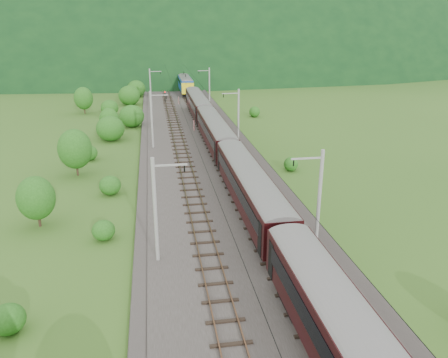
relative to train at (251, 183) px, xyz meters
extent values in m
plane|color=#31591C|center=(-2.40, -6.78, -3.45)|extent=(600.00, 600.00, 0.00)
cube|color=#38332D|center=(-2.40, 3.22, -3.30)|extent=(14.00, 220.00, 0.30)
cube|color=brown|center=(-5.52, 3.22, -2.96)|extent=(0.08, 220.00, 0.15)
cube|color=brown|center=(-4.08, 3.22, -2.96)|extent=(0.08, 220.00, 0.15)
cube|color=black|center=(-4.80, 3.22, -3.09)|extent=(2.40, 220.00, 0.12)
cube|color=brown|center=(-0.72, 3.22, -2.96)|extent=(0.08, 220.00, 0.15)
cube|color=brown|center=(0.72, 3.22, -2.96)|extent=(0.08, 220.00, 0.15)
cube|color=black|center=(0.00, 3.22, -3.09)|extent=(2.40, 220.00, 0.12)
cylinder|color=gray|center=(-8.60, -6.78, 0.85)|extent=(0.28, 0.28, 8.00)
cube|color=gray|center=(-7.40, -6.78, 4.25)|extent=(2.40, 0.12, 0.12)
cylinder|color=black|center=(-6.40, -6.78, 3.95)|extent=(0.10, 0.10, 0.50)
cylinder|color=gray|center=(-8.60, 25.22, 0.85)|extent=(0.28, 0.28, 8.00)
cube|color=gray|center=(-7.40, 25.22, 4.25)|extent=(2.40, 0.12, 0.12)
cylinder|color=black|center=(-6.40, 25.22, 3.95)|extent=(0.10, 0.10, 0.50)
cylinder|color=gray|center=(-8.60, 57.22, 0.85)|extent=(0.28, 0.28, 8.00)
cube|color=gray|center=(-7.40, 57.22, 4.25)|extent=(2.40, 0.12, 0.12)
cylinder|color=black|center=(-6.40, 57.22, 3.95)|extent=(0.10, 0.10, 0.50)
cylinder|color=gray|center=(-8.60, 89.22, 0.85)|extent=(0.28, 0.28, 8.00)
cube|color=gray|center=(-7.40, 89.22, 4.25)|extent=(2.40, 0.12, 0.12)
cylinder|color=black|center=(-6.40, 89.22, 3.95)|extent=(0.10, 0.10, 0.50)
cylinder|color=gray|center=(-8.60, 121.22, 0.85)|extent=(0.28, 0.28, 8.00)
cube|color=gray|center=(-7.40, 121.22, 4.25)|extent=(2.40, 0.12, 0.12)
cylinder|color=black|center=(-6.40, 121.22, 3.95)|extent=(0.10, 0.10, 0.50)
cylinder|color=gray|center=(3.80, -6.78, 0.85)|extent=(0.28, 0.28, 8.00)
cube|color=gray|center=(2.60, -6.78, 4.25)|extent=(2.40, 0.12, 0.12)
cylinder|color=black|center=(1.60, -6.78, 3.95)|extent=(0.10, 0.10, 0.50)
cylinder|color=gray|center=(3.80, 25.22, 0.85)|extent=(0.28, 0.28, 8.00)
cube|color=gray|center=(2.60, 25.22, 4.25)|extent=(2.40, 0.12, 0.12)
cylinder|color=black|center=(1.60, 25.22, 3.95)|extent=(0.10, 0.10, 0.50)
cylinder|color=gray|center=(3.80, 57.22, 0.85)|extent=(0.28, 0.28, 8.00)
cube|color=gray|center=(2.60, 57.22, 4.25)|extent=(2.40, 0.12, 0.12)
cylinder|color=black|center=(1.60, 57.22, 3.95)|extent=(0.10, 0.10, 0.50)
cylinder|color=gray|center=(3.80, 89.22, 0.85)|extent=(0.28, 0.28, 8.00)
cube|color=gray|center=(2.60, 89.22, 4.25)|extent=(2.40, 0.12, 0.12)
cylinder|color=black|center=(1.60, 89.22, 3.95)|extent=(0.10, 0.10, 0.50)
cylinder|color=gray|center=(3.80, 121.22, 0.85)|extent=(0.28, 0.28, 8.00)
cube|color=gray|center=(2.60, 121.22, 4.25)|extent=(2.40, 0.12, 0.12)
cylinder|color=black|center=(1.60, 121.22, 3.95)|extent=(0.10, 0.10, 0.50)
cylinder|color=black|center=(-4.80, 3.22, 3.65)|extent=(0.03, 198.00, 0.03)
cylinder|color=black|center=(0.00, 3.22, 3.65)|extent=(0.03, 198.00, 0.03)
ellipsoid|color=black|center=(-2.40, 253.22, -3.45)|extent=(504.00, 360.00, 244.00)
cylinder|color=slate|center=(0.00, -21.81, 0.76)|extent=(2.82, 21.26, 2.82)
cube|color=black|center=(1.43, -21.81, -0.20)|extent=(0.05, 18.80, 1.12)
cube|color=black|center=(0.00, -14.33, -2.45)|extent=(2.14, 3.11, 0.87)
cube|color=black|center=(0.00, 0.43, -0.55)|extent=(2.82, 21.36, 2.91)
cylinder|color=slate|center=(0.00, 0.43, 0.76)|extent=(2.82, 21.26, 2.82)
cube|color=black|center=(-1.43, 0.43, -0.20)|extent=(0.05, 18.80, 1.12)
cube|color=black|center=(1.43, 0.43, -0.20)|extent=(0.05, 18.80, 1.12)
cube|color=black|center=(0.00, -7.05, -2.45)|extent=(2.14, 3.11, 0.87)
cube|color=black|center=(0.00, 7.90, -2.45)|extent=(2.14, 3.11, 0.87)
cube|color=black|center=(0.00, 22.66, -0.55)|extent=(2.82, 21.36, 2.91)
cylinder|color=slate|center=(0.00, 22.66, 0.76)|extent=(2.82, 21.26, 2.82)
cube|color=black|center=(-1.43, 22.66, -0.20)|extent=(0.05, 18.80, 1.12)
cube|color=black|center=(1.43, 22.66, -0.20)|extent=(0.05, 18.80, 1.12)
cube|color=black|center=(0.00, 15.18, -2.45)|extent=(2.14, 3.11, 0.87)
cube|color=black|center=(0.00, 30.13, -2.45)|extent=(2.14, 3.11, 0.87)
cube|color=black|center=(0.00, 44.89, -0.55)|extent=(2.82, 21.36, 2.91)
cylinder|color=slate|center=(0.00, 44.89, 0.76)|extent=(2.82, 21.26, 2.82)
cube|color=black|center=(-1.43, 44.89, -0.20)|extent=(0.05, 18.80, 1.12)
cube|color=black|center=(1.43, 44.89, -0.20)|extent=(0.05, 18.80, 1.12)
cube|color=black|center=(0.00, 37.41, -2.45)|extent=(2.14, 3.11, 0.87)
cube|color=black|center=(0.00, 52.37, -2.45)|extent=(2.14, 3.11, 0.87)
cube|color=#13429C|center=(0.00, 75.86, -0.55)|extent=(2.82, 17.48, 2.91)
cylinder|color=slate|center=(0.00, 75.86, 0.76)|extent=(2.82, 17.39, 2.82)
cube|color=black|center=(-1.43, 75.86, -0.20)|extent=(0.05, 15.38, 1.12)
cube|color=black|center=(1.43, 75.86, -0.20)|extent=(0.05, 15.38, 1.12)
cube|color=black|center=(0.00, 69.74, -2.45)|extent=(2.14, 3.11, 0.87)
cube|color=black|center=(0.00, 81.98, -2.45)|extent=(2.14, 3.11, 0.87)
cube|color=yellow|center=(0.00, 84.40, -0.75)|extent=(2.87, 0.50, 2.62)
cube|color=yellow|center=(0.00, 67.32, -0.75)|extent=(2.87, 0.50, 2.62)
cube|color=black|center=(0.00, 78.86, 1.44)|extent=(0.08, 1.60, 0.87)
cylinder|color=red|center=(-2.62, 60.62, -2.37)|extent=(0.17, 0.17, 1.57)
cylinder|color=red|center=(-1.79, 34.75, -2.29)|extent=(0.18, 0.18, 1.72)
cylinder|color=black|center=(-5.50, 62.67, -2.01)|extent=(0.16, 0.16, 2.28)
sphere|color=red|center=(-5.50, 62.67, -0.81)|extent=(0.27, 0.27, 0.27)
ellipsoid|color=#225416|center=(-17.32, -13.25, -2.56)|extent=(2.00, 2.00, 1.80)
ellipsoid|color=#225416|center=(-12.96, -2.21, -2.60)|extent=(1.90, 1.90, 1.71)
ellipsoid|color=#225416|center=(-13.24, 8.21, -2.44)|extent=(2.25, 2.25, 2.03)
ellipsoid|color=#225416|center=(-16.98, 21.26, -2.46)|extent=(2.22, 2.22, 2.00)
ellipsoid|color=#225416|center=(-14.93, 31.18, -1.54)|extent=(4.26, 4.26, 3.83)
ellipsoid|color=#225416|center=(-12.04, 40.29, -1.53)|extent=(4.28, 4.28, 3.85)
ellipsoid|color=#225416|center=(-16.67, 51.28, -1.93)|extent=(3.39, 3.39, 3.05)
ellipsoid|color=#225416|center=(-13.32, 62.56, -1.33)|extent=(4.72, 4.72, 4.24)
ellipsoid|color=#225416|center=(-12.09, 73.89, -1.45)|extent=(4.46, 4.46, 4.01)
ellipsoid|color=#225416|center=(-15.35, 85.81, -1.49)|extent=(4.36, 4.36, 3.92)
cylinder|color=black|center=(-18.84, 1.33, -2.19)|extent=(0.24, 0.24, 2.54)
ellipsoid|color=#225416|center=(-18.84, 1.33, -0.74)|extent=(3.26, 3.26, 3.91)
cylinder|color=black|center=(-17.59, 15.14, -1.93)|extent=(0.24, 0.24, 3.04)
ellipsoid|color=#225416|center=(-17.59, 15.14, -0.20)|extent=(3.91, 3.91, 4.69)
cylinder|color=black|center=(-15.28, 34.37, -2.23)|extent=(0.24, 0.24, 2.44)
ellipsoid|color=#225416|center=(-15.28, 34.37, -0.84)|extent=(3.14, 3.14, 3.77)
cylinder|color=black|center=(-21.82, 54.06, -2.02)|extent=(0.24, 0.24, 2.86)
ellipsoid|color=#225416|center=(-21.82, 54.06, -0.39)|extent=(3.68, 3.68, 4.41)
ellipsoid|color=#225416|center=(7.89, 12.67, -2.67)|extent=(1.74, 1.74, 1.57)
ellipsoid|color=#225416|center=(10.93, 45.24, -2.53)|extent=(2.05, 2.05, 1.85)
camera|label=1|loc=(-8.38, -36.03, 13.57)|focal=35.00mm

